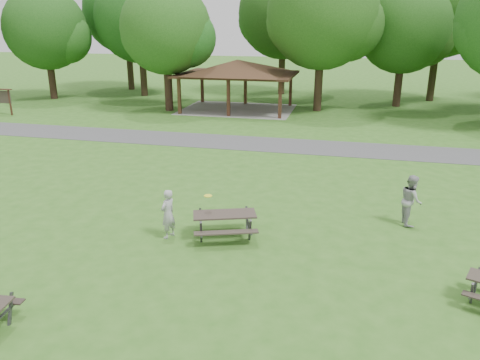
# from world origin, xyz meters

# --- Properties ---
(ground) EXTENTS (160.00, 160.00, 0.00)m
(ground) POSITION_xyz_m (0.00, 0.00, 0.00)
(ground) COLOR #31651C
(ground) RESTS_ON ground
(asphalt_path) EXTENTS (120.00, 3.20, 0.02)m
(asphalt_path) POSITION_xyz_m (0.00, 14.00, 0.01)
(asphalt_path) COLOR #454547
(asphalt_path) RESTS_ON ground
(pavilion) EXTENTS (8.60, 7.01, 3.76)m
(pavilion) POSITION_xyz_m (-4.00, 24.00, 3.06)
(pavilion) COLOR #3A2515
(pavilion) RESTS_ON ground
(notice_board) EXTENTS (1.60, 0.30, 1.88)m
(notice_board) POSITION_xyz_m (-20.00, 18.00, 1.31)
(notice_board) COLOR #372014
(notice_board) RESTS_ON ground
(tree_row_b) EXTENTS (7.14, 6.80, 9.28)m
(tree_row_b) POSITION_xyz_m (-20.92, 25.53, 5.67)
(tree_row_b) COLOR black
(tree_row_b) RESTS_ON ground
(tree_row_c) EXTENTS (8.19, 7.80, 10.67)m
(tree_row_c) POSITION_xyz_m (-13.90, 29.03, 6.54)
(tree_row_c) COLOR black
(tree_row_c) RESTS_ON ground
(tree_row_d) EXTENTS (6.93, 6.60, 9.27)m
(tree_row_d) POSITION_xyz_m (-8.92, 22.53, 5.77)
(tree_row_d) COLOR black
(tree_row_d) RESTS_ON ground
(tree_row_e) EXTENTS (8.40, 8.00, 11.02)m
(tree_row_e) POSITION_xyz_m (2.10, 25.03, 6.78)
(tree_row_e) COLOR black
(tree_row_e) RESTS_ON ground
(tree_row_f) EXTENTS (7.35, 7.00, 9.55)m
(tree_row_f) POSITION_xyz_m (8.09, 28.53, 5.84)
(tree_row_f) COLOR black
(tree_row_f) RESTS_ON ground
(tree_deep_a) EXTENTS (8.40, 8.00, 11.38)m
(tree_deep_a) POSITION_xyz_m (-16.90, 32.53, 7.13)
(tree_deep_a) COLOR black
(tree_deep_a) RESTS_ON ground
(tree_deep_b) EXTENTS (8.40, 8.00, 11.13)m
(tree_deep_b) POSITION_xyz_m (-1.90, 33.03, 6.89)
(tree_deep_b) COLOR #312116
(tree_deep_b) RESTS_ON ground
(tree_deep_c) EXTENTS (8.82, 8.40, 11.90)m
(tree_deep_c) POSITION_xyz_m (11.10, 32.03, 7.44)
(tree_deep_c) COLOR black
(tree_deep_c) RESTS_ON ground
(picnic_table_middle) EXTENTS (2.36, 2.12, 0.85)m
(picnic_table_middle) POSITION_xyz_m (0.96, 2.12, 0.62)
(picnic_table_middle) COLOR #332A25
(picnic_table_middle) RESTS_ON ground
(frisbee_in_flight) EXTENTS (0.31, 0.31, 0.02)m
(frisbee_in_flight) POSITION_xyz_m (0.41, 2.17, 1.34)
(frisbee_in_flight) COLOR yellow
(frisbee_in_flight) RESTS_ON ground
(frisbee_thrower) EXTENTS (0.55, 0.67, 1.59)m
(frisbee_thrower) POSITION_xyz_m (-0.77, 1.72, 0.79)
(frisbee_thrower) COLOR #A3A3A6
(frisbee_thrower) RESTS_ON ground
(frisbee_catcher) EXTENTS (0.76, 0.92, 1.72)m
(frisbee_catcher) POSITION_xyz_m (6.72, 4.59, 0.86)
(frisbee_catcher) COLOR #9D9D9F
(frisbee_catcher) RESTS_ON ground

